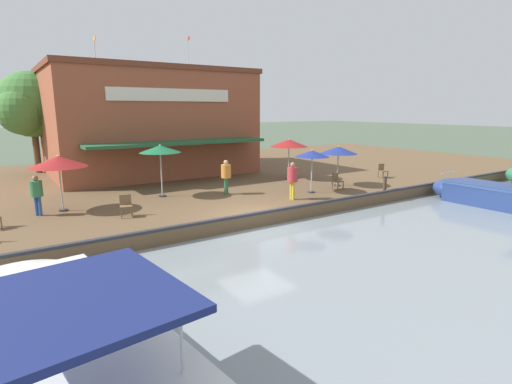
{
  "coord_description": "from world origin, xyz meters",
  "views": [
    {
      "loc": [
        12.77,
        -8.41,
        4.73
      ],
      "look_at": [
        -1.0,
        0.66,
        1.3
      ],
      "focal_mm": 28.0,
      "sensor_mm": 36.0,
      "label": 1
    }
  ],
  "objects": [
    {
      "name": "cafe_chair_under_first_umbrella",
      "position": [
        -2.09,
        6.45,
        1.08
      ],
      "size": [
        0.47,
        0.47,
        0.85
      ],
      "color": "brown",
      "rests_on": "quay_deck"
    },
    {
      "name": "quay_deck",
      "position": [
        -11.0,
        0.0,
        0.3
      ],
      "size": [
        22.0,
        56.0,
        0.6
      ],
      "primitive_type": "cube",
      "color": "brown",
      "rests_on": "ground"
    },
    {
      "name": "motorboat_nearest_quay",
      "position": [
        3.29,
        11.77,
        0.68
      ],
      "size": [
        6.47,
        2.17,
        2.2
      ],
      "color": "navy",
      "rests_on": "river_water"
    },
    {
      "name": "patio_umbrella_back_row",
      "position": [
        -5.01,
        -6.27,
        2.66
      ],
      "size": [
        2.23,
        2.23,
        2.33
      ],
      "color": "#B7B7B7",
      "rests_on": "quay_deck"
    },
    {
      "name": "patio_umbrella_by_entrance",
      "position": [
        -2.17,
        4.76,
        2.56
      ],
      "size": [
        1.7,
        1.7,
        2.17
      ],
      "color": "#B7B7B7",
      "rests_on": "quay_deck"
    },
    {
      "name": "motorboat_mid_row",
      "position": [
        4.86,
        -7.94,
        0.62
      ],
      "size": [
        8.52,
        3.95,
        2.15
      ],
      "color": "white",
      "rests_on": "river_water"
    },
    {
      "name": "patio_umbrella_mid_patio_right",
      "position": [
        -5.41,
        -1.85,
        2.88
      ],
      "size": [
        1.95,
        1.95,
        2.51
      ],
      "color": "#B7B7B7",
      "rests_on": "quay_deck"
    },
    {
      "name": "patio_umbrella_mid_patio_left",
      "position": [
        -2.75,
        7.15,
        2.56
      ],
      "size": [
        2.03,
        2.03,
        2.2
      ],
      "color": "#B7B7B7",
      "rests_on": "quay_deck"
    },
    {
      "name": "person_near_entrance",
      "position": [
        -1.44,
        2.97,
        1.71
      ],
      "size": [
        0.5,
        0.5,
        1.75
      ],
      "color": "gold",
      "rests_on": "quay_deck"
    },
    {
      "name": "cafe_chair_facing_river",
      "position": [
        -2.68,
        -4.33,
        1.08
      ],
      "size": [
        0.52,
        0.52,
        0.85
      ],
      "color": "brown",
      "rests_on": "quay_deck"
    },
    {
      "name": "mooring_post",
      "position": [
        -0.35,
        8.13,
        1.0
      ],
      "size": [
        0.22,
        0.22,
        0.77
      ],
      "color": "#473323",
      "rests_on": "quay_deck"
    },
    {
      "name": "cafe_chair_beside_entrance",
      "position": [
        -3.16,
        11.35,
        1.08
      ],
      "size": [
        0.51,
        0.51,
        0.85
      ],
      "color": "brown",
      "rests_on": "quay_deck"
    },
    {
      "name": "person_at_quay_edge",
      "position": [
        -4.69,
        -7.19,
        1.6
      ],
      "size": [
        0.46,
        0.46,
        1.61
      ],
      "color": "#2D5193",
      "rests_on": "quay_deck"
    },
    {
      "name": "tree_downstream_bank",
      "position": [
        -15.54,
        5.24,
        4.46
      ],
      "size": [
        3.39,
        3.23,
        5.59
      ],
      "color": "brown",
      "rests_on": "quay_deck"
    },
    {
      "name": "ground_plane",
      "position": [
        0.0,
        0.0,
        0.0
      ],
      "size": [
        220.0,
        220.0,
        0.0
      ],
      "primitive_type": "plane",
      "color": "#4C5B47"
    },
    {
      "name": "person_mid_patio",
      "position": [
        -4.16,
        0.98,
        1.67
      ],
      "size": [
        0.48,
        0.48,
        1.71
      ],
      "color": "#337547",
      "rests_on": "quay_deck"
    },
    {
      "name": "quay_edge_fender",
      "position": [
        -0.1,
        0.0,
        0.65
      ],
      "size": [
        0.2,
        50.4,
        0.1
      ],
      "primitive_type": "cube",
      "color": "#2D2D33",
      "rests_on": "quay_deck"
    },
    {
      "name": "tree_behind_restaurant",
      "position": [
        -16.89,
        -6.2,
        4.91
      ],
      "size": [
        4.4,
        4.19,
        6.53
      ],
      "color": "brown",
      "rests_on": "quay_deck"
    },
    {
      "name": "patio_umbrella_near_quay_edge",
      "position": [
        -5.9,
        6.22,
        2.77
      ],
      "size": [
        2.25,
        2.25,
        2.44
      ],
      "color": "#B7B7B7",
      "rests_on": "quay_deck"
    },
    {
      "name": "waterfront_restaurant",
      "position": [
        -13.48,
        0.33,
        3.93
      ],
      "size": [
        10.57,
        12.27,
        8.93
      ],
      "color": "brown",
      "rests_on": "quay_deck"
    }
  ]
}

